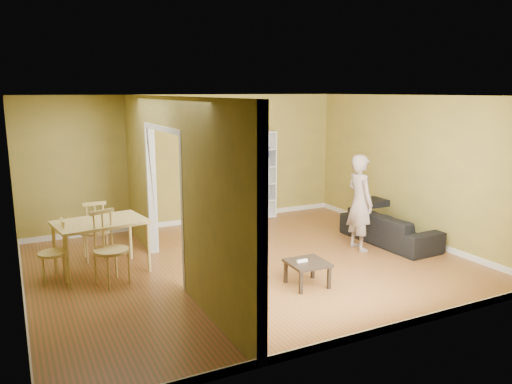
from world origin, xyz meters
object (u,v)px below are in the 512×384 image
chair_left (53,251)px  dining_table (100,226)px  bookshelf (256,175)px  coffee_table (307,265)px  chair_far (95,230)px  sofa (390,223)px  person (360,194)px  chair_near (111,248)px

chair_left → dining_table: bearing=96.6°
bookshelf → coffee_table: bearing=-105.9°
chair_far → sofa: bearing=164.1°
dining_table → chair_left: bearing=-174.0°
person → dining_table: (-4.12, 0.81, -0.25)m
coffee_table → chair_left: bearing=150.9°
coffee_table → chair_near: bearing=152.2°
chair_near → coffee_table: bearing=-49.4°
chair_near → chair_far: (-0.04, 1.20, -0.03)m
chair_near → chair_far: size_ratio=1.06×
dining_table → chair_far: chair_far is taller
chair_near → chair_left: bearing=125.4°
chair_left → chair_far: bearing=137.3°
person → chair_near: 4.11m
dining_table → chair_left: chair_left is taller
dining_table → chair_near: (0.04, -0.54, -0.19)m
sofa → chair_left: 5.56m
coffee_table → chair_far: chair_far is taller
person → bookshelf: person is taller
bookshelf → chair_left: 4.69m
person → coffee_table: bearing=124.7°
bookshelf → chair_far: 3.78m
sofa → coffee_table: size_ratio=3.61×
coffee_table → dining_table: bearing=143.5°
sofa → person: bearing=91.0°
chair_far → person: bearing=160.9°
dining_table → person: bearing=-11.0°
person → dining_table: 4.21m
bookshelf → chair_left: bookshelf is taller
sofa → coffee_table: (-2.38, -1.05, -0.06)m
sofa → bookshelf: size_ratio=1.03×
dining_table → chair_near: bearing=-85.3°
coffee_table → bookshelf: bearing=74.1°
person → coffee_table: person is taller
dining_table → chair_far: bearing=89.5°
chair_left → chair_near: size_ratio=0.86×
dining_table → chair_left: size_ratio=1.42×
dining_table → coffee_table: bearing=-36.5°
sofa → dining_table: bearing=78.8°
bookshelf → chair_near: bookshelf is taller
person → dining_table: person is taller
chair_far → chair_near: bearing=92.3°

